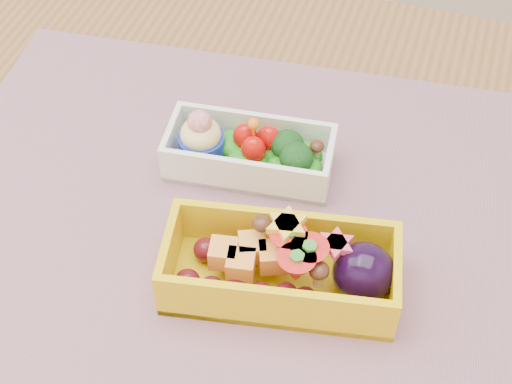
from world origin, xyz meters
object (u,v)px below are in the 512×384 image
(bento_white, at_px, (249,152))
(bento_yellow, at_px, (286,268))
(placemat, at_px, (246,222))
(table, at_px, (253,312))

(bento_white, relative_size, bento_yellow, 0.80)
(bento_yellow, bearing_deg, bento_white, 110.54)
(placemat, bearing_deg, table, -61.32)
(table, xyz_separation_m, bento_white, (-0.03, 0.09, 0.12))
(table, relative_size, bento_yellow, 6.04)
(placemat, xyz_separation_m, bento_yellow, (0.05, -0.06, 0.03))
(table, xyz_separation_m, placemat, (-0.01, 0.03, 0.10))
(table, distance_m, bento_white, 0.16)
(placemat, bearing_deg, bento_white, 106.35)
(placemat, xyz_separation_m, bento_white, (-0.02, 0.06, 0.02))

